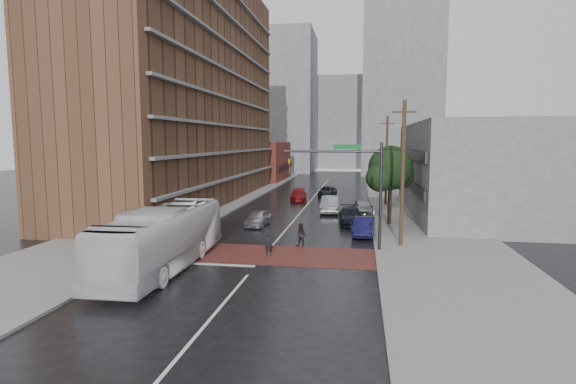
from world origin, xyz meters
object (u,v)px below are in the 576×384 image
at_px(car_travel_b, 330,205).
at_px(car_parked_near, 364,227).
at_px(car_travel_c, 299,195).
at_px(transit_bus, 163,238).
at_px(pedestrian_a, 269,244).
at_px(pedestrian_b, 301,235).
at_px(car_parked_mid, 351,216).
at_px(suv_travel, 327,192).
at_px(car_parked_far, 363,208).
at_px(car_travel_a, 258,218).

height_order(car_travel_b, car_parked_near, car_travel_b).
bearing_deg(car_travel_c, transit_bus, -103.10).
xyz_separation_m(pedestrian_a, pedestrian_b, (1.72, 2.71, 0.07)).
bearing_deg(car_parked_mid, pedestrian_b, -113.45).
xyz_separation_m(suv_travel, car_parked_far, (4.56, -14.52, 0.16)).
relative_size(car_travel_b, suv_travel, 1.07).
relative_size(pedestrian_b, car_travel_c, 0.34).
height_order(car_travel_c, car_parked_near, car_parked_near).
bearing_deg(pedestrian_b, pedestrian_a, -103.26).
distance_m(pedestrian_a, pedestrian_b, 3.21).
xyz_separation_m(transit_bus, car_travel_c, (3.63, 30.03, -1.08)).
height_order(pedestrian_a, pedestrian_b, pedestrian_b).
xyz_separation_m(suv_travel, car_parked_near, (4.56, -23.72, 0.04)).
bearing_deg(car_travel_b, transit_bus, -111.76).
bearing_deg(suv_travel, car_parked_far, -72.05).
xyz_separation_m(car_travel_a, car_parked_near, (8.96, -2.62, 0.03)).
distance_m(pedestrian_a, car_parked_near, 9.31).
xyz_separation_m(pedestrian_a, car_parked_mid, (4.90, 11.82, -0.02)).
height_order(transit_bus, car_travel_a, transit_bus).
relative_size(transit_bus, car_parked_near, 2.96).
xyz_separation_m(pedestrian_b, car_travel_a, (-4.68, 7.03, -0.14)).
bearing_deg(car_travel_b, car_travel_c, 116.14).
distance_m(transit_bus, car_parked_mid, 18.70).
bearing_deg(car_parked_far, suv_travel, 105.31).
bearing_deg(pedestrian_a, car_travel_a, 91.63).
height_order(car_travel_b, car_parked_mid, car_travel_b).
height_order(pedestrian_b, car_parked_mid, pedestrian_b).
xyz_separation_m(car_travel_c, car_parked_mid, (6.64, -14.44, 0.04)).
distance_m(pedestrian_a, car_parked_mid, 12.80).
bearing_deg(suv_travel, pedestrian_a, -92.16).
distance_m(car_travel_a, car_travel_c, 16.56).
xyz_separation_m(transit_bus, car_parked_near, (11.37, 10.90, -1.07)).
xyz_separation_m(car_travel_b, car_parked_mid, (2.23, -5.95, -0.11)).
xyz_separation_m(transit_bus, car_travel_b, (8.04, 21.54, -0.93)).
bearing_deg(car_travel_c, car_travel_b, -68.76).
relative_size(car_travel_b, car_parked_mid, 1.01).
distance_m(transit_bus, car_travel_a, 13.77).
bearing_deg(pedestrian_b, car_travel_b, 105.48).
bearing_deg(car_travel_a, pedestrian_a, -68.89).
relative_size(car_travel_c, car_parked_far, 0.99).
bearing_deg(car_travel_b, car_parked_near, -73.94).
bearing_deg(car_parked_near, pedestrian_b, -129.74).
bearing_deg(car_parked_far, car_travel_b, 154.36).
bearing_deg(car_parked_mid, car_travel_a, -169.34).
height_order(car_travel_a, suv_travel, car_travel_a).
xyz_separation_m(car_parked_near, car_parked_mid, (-1.10, 4.70, 0.02)).
height_order(pedestrian_a, car_travel_b, car_travel_b).
height_order(transit_bus, suv_travel, transit_bus).
bearing_deg(car_parked_far, pedestrian_b, -109.60).
bearing_deg(car_parked_far, car_travel_a, -145.84).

